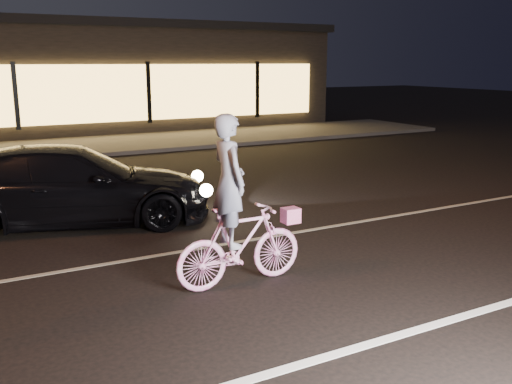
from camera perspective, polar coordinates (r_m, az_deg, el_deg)
ground at (r=6.44m, az=-6.59°, el=-11.97°), size 90.00×90.00×0.00m
lane_stripe_near at (r=5.24m, az=-0.02°, el=-18.09°), size 60.00×0.12×0.01m
lane_stripe_far at (r=8.20m, az=-11.93°, el=-6.58°), size 60.00×0.10×0.01m
sidewalk at (r=18.75m, az=-21.88°, el=3.90°), size 30.00×4.00×0.12m
storefront at (r=24.50m, az=-24.10°, el=10.54°), size 25.40×8.42×4.20m
cyclist at (r=6.91m, az=-1.89°, el=-3.44°), size 1.68×0.58×2.12m
sedan at (r=10.06m, az=-17.96°, el=0.62°), size 4.93×3.07×1.33m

